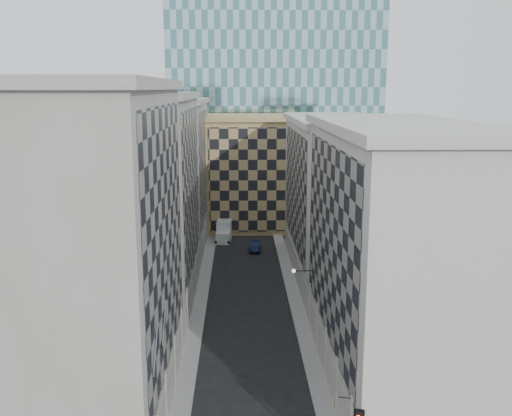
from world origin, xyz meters
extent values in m
cube|color=#999994|center=(-5.25, 30.00, 0.07)|extent=(1.50, 100.00, 0.15)
cube|color=#999994|center=(5.25, 30.00, 0.07)|extent=(1.50, 100.00, 0.15)
cube|color=gray|center=(-11.00, 11.00, 11.50)|extent=(10.00, 22.00, 23.00)
cube|color=gray|center=(-6.12, 11.00, 13.00)|extent=(0.25, 19.36, 18.00)
cube|color=gray|center=(-6.20, 11.00, 1.60)|extent=(0.45, 21.12, 3.20)
cube|color=gray|center=(-11.00, 11.00, 23.35)|extent=(10.80, 22.80, 0.70)
cylinder|color=gray|center=(-6.35, 8.25, 2.20)|extent=(0.90, 0.90, 4.40)
cylinder|color=gray|center=(-6.35, 13.75, 2.20)|extent=(0.90, 0.90, 4.40)
cylinder|color=gray|center=(-6.35, 19.25, 2.20)|extent=(0.90, 0.90, 4.40)
cube|color=gray|center=(-11.00, 33.00, 11.00)|extent=(10.00, 22.00, 22.00)
cube|color=gray|center=(-6.12, 33.00, 12.50)|extent=(0.25, 19.36, 17.00)
cube|color=gray|center=(-6.20, 33.00, 1.60)|extent=(0.45, 21.12, 3.20)
cube|color=gray|center=(-11.00, 33.00, 22.35)|extent=(10.80, 22.80, 0.70)
cylinder|color=gray|center=(-6.35, 24.75, 2.20)|extent=(0.90, 0.90, 4.40)
cylinder|color=gray|center=(-6.35, 30.25, 2.20)|extent=(0.90, 0.90, 4.40)
cylinder|color=gray|center=(-6.35, 35.75, 2.20)|extent=(0.90, 0.90, 4.40)
cylinder|color=gray|center=(-6.35, 41.25, 2.20)|extent=(0.90, 0.90, 4.40)
cube|color=gray|center=(-11.00, 55.00, 10.50)|extent=(10.00, 22.00, 21.00)
cube|color=gray|center=(-6.12, 55.00, 12.00)|extent=(0.25, 19.36, 16.00)
cube|color=gray|center=(-6.20, 55.00, 1.60)|extent=(0.45, 21.12, 3.20)
cube|color=gray|center=(-11.00, 55.00, 21.35)|extent=(10.80, 22.80, 0.70)
cylinder|color=gray|center=(-6.35, 46.75, 2.20)|extent=(0.90, 0.90, 4.40)
cylinder|color=gray|center=(-6.35, 52.25, 2.20)|extent=(0.90, 0.90, 4.40)
cylinder|color=gray|center=(-6.35, 57.75, 2.20)|extent=(0.90, 0.90, 4.40)
cylinder|color=gray|center=(-6.35, 63.25, 2.20)|extent=(0.90, 0.90, 4.40)
cube|color=beige|center=(11.00, 15.00, 10.00)|extent=(10.00, 26.00, 20.00)
cube|color=gray|center=(6.12, 15.00, 11.50)|extent=(0.25, 22.88, 15.00)
cube|color=beige|center=(6.20, 15.00, 1.60)|extent=(0.45, 24.96, 3.20)
cube|color=beige|center=(11.00, 15.00, 20.35)|extent=(10.80, 26.80, 0.70)
cylinder|color=beige|center=(6.35, 9.80, 2.20)|extent=(0.90, 0.90, 4.40)
cylinder|color=beige|center=(6.35, 15.00, 2.20)|extent=(0.90, 0.90, 4.40)
cylinder|color=beige|center=(6.35, 20.20, 2.20)|extent=(0.90, 0.90, 4.40)
cylinder|color=beige|center=(6.35, 25.40, 2.20)|extent=(0.90, 0.90, 4.40)
cube|color=beige|center=(11.00, 42.00, 9.50)|extent=(10.00, 28.00, 19.00)
cube|color=gray|center=(6.12, 42.00, 11.00)|extent=(0.25, 24.64, 14.00)
cube|color=beige|center=(6.20, 42.00, 1.60)|extent=(0.45, 26.88, 3.20)
cube|color=beige|center=(11.00, 42.00, 19.35)|extent=(10.80, 28.80, 0.70)
cube|color=tan|center=(2.00, 68.00, 9.00)|extent=(16.00, 14.00, 18.00)
cube|color=tan|center=(2.00, 60.90, 9.00)|extent=(15.20, 0.25, 16.50)
cube|color=tan|center=(2.00, 68.00, 18.40)|extent=(16.80, 14.80, 0.80)
cube|color=#2F2A24|center=(0.00, 82.00, 14.00)|extent=(6.00, 6.00, 28.00)
cube|color=#2F2A24|center=(0.00, 82.00, 28.70)|extent=(7.00, 7.00, 1.40)
cylinder|color=gray|center=(-5.90, 4.00, 8.00)|extent=(0.10, 2.33, 2.33)
cylinder|color=gray|center=(-5.90, 8.00, 8.00)|extent=(0.10, 2.33, 2.33)
cylinder|color=black|center=(5.10, 24.00, 6.20)|extent=(1.80, 0.08, 0.08)
sphere|color=#FFE5B2|center=(4.20, 24.00, 6.20)|extent=(0.36, 0.36, 0.36)
cube|color=silver|center=(-3.41, 56.68, 0.84)|extent=(2.21, 2.38, 1.69)
cube|color=silver|center=(-3.25, 59.11, 1.45)|extent=(2.38, 3.51, 2.91)
cylinder|color=black|center=(-4.40, 55.99, 0.42)|extent=(0.34, 0.86, 0.84)
cylinder|color=black|center=(-2.52, 55.87, 0.42)|extent=(0.34, 0.86, 0.84)
cylinder|color=black|center=(-4.11, 60.30, 0.42)|extent=(0.34, 0.86, 0.84)
cylinder|color=black|center=(-2.23, 60.17, 0.42)|extent=(0.34, 0.86, 0.84)
imported|color=#0E1835|center=(1.33, 52.37, 0.71)|extent=(1.62, 4.35, 1.42)
cylinder|color=black|center=(5.60, 4.83, 4.20)|extent=(0.79, 0.29, 0.06)
cube|color=tan|center=(4.90, 4.83, 3.80)|extent=(0.26, 0.69, 0.71)
camera|label=1|loc=(-0.93, -27.27, 23.07)|focal=40.00mm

